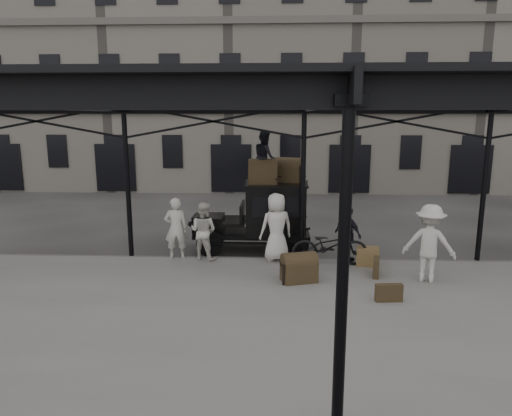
% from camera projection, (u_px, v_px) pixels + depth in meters
% --- Properties ---
extents(ground, '(120.00, 120.00, 0.00)m').
position_uv_depth(ground, '(306.00, 288.00, 11.30)').
color(ground, '#383533').
rests_on(ground, ground).
extents(platform, '(28.00, 8.00, 0.15)m').
position_uv_depth(platform, '(312.00, 321.00, 9.33)').
color(platform, slate).
rests_on(platform, ground).
extents(canopy, '(22.50, 9.00, 4.74)m').
position_uv_depth(canopy, '(317.00, 94.00, 8.71)').
color(canopy, black).
rests_on(canopy, ground).
extents(building_frontage, '(64.00, 8.00, 14.00)m').
position_uv_depth(building_frontage, '(289.00, 69.00, 27.54)').
color(building_frontage, slate).
rests_on(building_frontage, ground).
extents(taxi, '(3.65, 1.55, 2.18)m').
position_uv_depth(taxi, '(266.00, 213.00, 14.25)').
color(taxi, black).
rests_on(taxi, ground).
extents(porter_left, '(0.71, 0.52, 1.79)m').
position_uv_depth(porter_left, '(176.00, 228.00, 13.01)').
color(porter_left, beige).
rests_on(porter_left, platform).
extents(porter_midleft, '(0.98, 0.88, 1.66)m').
position_uv_depth(porter_midleft, '(203.00, 231.00, 12.99)').
color(porter_midleft, beige).
rests_on(porter_midleft, platform).
extents(porter_centre, '(1.10, 0.91, 1.94)m').
position_uv_depth(porter_centre, '(276.00, 227.00, 12.88)').
color(porter_centre, silver).
rests_on(porter_centre, platform).
extents(porter_official, '(0.88, 0.94, 1.56)m').
position_uv_depth(porter_official, '(348.00, 234.00, 12.83)').
color(porter_official, black).
rests_on(porter_official, platform).
extents(porter_right, '(1.44, 1.15, 1.94)m').
position_uv_depth(porter_right, '(429.00, 243.00, 11.21)').
color(porter_right, beige).
rests_on(porter_right, platform).
extents(bicycle, '(2.10, 0.77, 1.09)m').
position_uv_depth(bicycle, '(330.00, 246.00, 12.53)').
color(bicycle, black).
rests_on(bicycle, platform).
extents(porter_roof, '(0.78, 0.90, 1.59)m').
position_uv_depth(porter_roof, '(265.00, 157.00, 13.81)').
color(porter_roof, black).
rests_on(porter_roof, taxi).
extents(steamer_trunk_roof_near, '(0.87, 0.54, 0.63)m').
position_uv_depth(steamer_trunk_roof_near, '(263.00, 173.00, 13.76)').
color(steamer_trunk_roof_near, '#44331F').
rests_on(steamer_trunk_roof_near, taxi).
extents(steamer_trunk_roof_far, '(0.98, 0.77, 0.63)m').
position_uv_depth(steamer_trunk_roof_far, '(287.00, 172.00, 14.16)').
color(steamer_trunk_roof_far, '#44331F').
rests_on(steamer_trunk_roof_far, taxi).
extents(steamer_trunk_platform, '(0.96, 0.74, 0.62)m').
position_uv_depth(steamer_trunk_platform, '(299.00, 269.00, 11.31)').
color(steamer_trunk_platform, '#44331F').
rests_on(steamer_trunk_platform, platform).
extents(wicker_hamper, '(0.67, 0.55, 0.50)m').
position_uv_depth(wicker_hamper, '(368.00, 256.00, 12.55)').
color(wicker_hamper, olive).
rests_on(wicker_hamper, platform).
extents(suitcase_upright, '(0.28, 0.62, 0.45)m').
position_uv_depth(suitcase_upright, '(376.00, 267.00, 11.72)').
color(suitcase_upright, '#44331F').
rests_on(suitcase_upright, platform).
extents(suitcase_flat, '(0.61, 0.21, 0.40)m').
position_uv_depth(suitcase_flat, '(389.00, 293.00, 10.10)').
color(suitcase_flat, '#44331F').
rests_on(suitcase_flat, platform).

